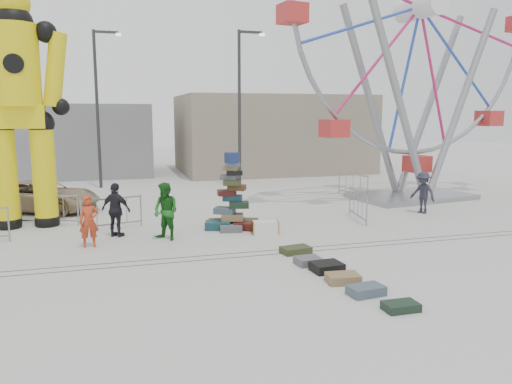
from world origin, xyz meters
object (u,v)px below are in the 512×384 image
object	(u,v)px
pedestrian_green	(166,211)
pedestrian_black	(116,210)
ferris_wheel	(419,33)
parked_suv	(42,196)
suitcase_tower	(232,207)
barricade_wheel_back	(353,185)
lamp_post_left	(99,101)
lamp_post_right	(241,101)
barricade_dummy_b	(49,210)
barricade_dummy_c	(112,213)
barricade_wheel_front	(358,205)
pedestrian_grey	(423,193)
crash_test_dummy	(19,99)
steamer_trunk	(265,227)
pedestrian_red	(89,221)

from	to	relation	value
pedestrian_green	pedestrian_black	bearing A→B (deg)	-160.75
ferris_wheel	parked_suv	bearing A→B (deg)	166.41
suitcase_tower	barricade_wheel_back	xyz separation A→B (m)	(6.95, 4.72, -0.17)
lamp_post_left	barricade_wheel_back	xyz separation A→B (m)	(11.28, -6.23, -3.93)
lamp_post_right	lamp_post_left	distance (m)	7.28
lamp_post_right	pedestrian_black	xyz separation A→B (m)	(-6.45, -9.09, -3.62)
ferris_wheel	pedestrian_black	bearing A→B (deg)	-172.89
parked_suv	lamp_post_right	bearing A→B (deg)	-41.75
barricade_dummy_b	barricade_dummy_c	distance (m)	2.40
barricade_wheel_front	pedestrian_grey	xyz separation A→B (m)	(3.02, 0.45, 0.26)
suitcase_tower	lamp_post_right	bearing A→B (deg)	92.14
lamp_post_left	barricade_dummy_b	world-z (taller)	lamp_post_left
ferris_wheel	pedestrian_grey	distance (m)	7.39
lamp_post_left	parked_suv	world-z (taller)	lamp_post_left
barricade_dummy_c	barricade_dummy_b	bearing A→B (deg)	135.00
pedestrian_green	pedestrian_grey	bearing A→B (deg)	56.57
barricade_dummy_b	pedestrian_green	size ratio (longest dim) A/B	1.12
crash_test_dummy	barricade_wheel_front	xyz separation A→B (m)	(11.39, -2.16, -3.77)
lamp_post_right	suitcase_tower	xyz separation A→B (m)	(-2.67, -8.95, -3.76)
barricade_dummy_c	pedestrian_grey	size ratio (longest dim) A/B	1.23
steamer_trunk	pedestrian_grey	xyz separation A→B (m)	(6.87, 1.45, 0.61)
parked_suv	barricade_dummy_c	bearing A→B (deg)	-121.85
barricade_dummy_b	lamp_post_left	bearing A→B (deg)	97.14
barricade_dummy_b	pedestrian_green	distance (m)	4.82
barricade_dummy_b	pedestrian_grey	world-z (taller)	pedestrian_grey
barricade_wheel_back	parked_suv	size ratio (longest dim) A/B	0.45
pedestrian_green	pedestrian_red	bearing A→B (deg)	-125.51
crash_test_dummy	barricade_wheel_front	world-z (taller)	crash_test_dummy
ferris_wheel	steamer_trunk	size ratio (longest dim) A/B	17.56
barricade_dummy_c	parked_suv	bearing A→B (deg)	108.28
pedestrian_red	lamp_post_right	bearing A→B (deg)	48.94
steamer_trunk	pedestrian_green	world-z (taller)	pedestrian_green
pedestrian_green	parked_suv	distance (m)	7.26
steamer_trunk	lamp_post_right	bearing A→B (deg)	89.48
barricade_wheel_back	pedestrian_black	distance (m)	11.78
suitcase_tower	steamer_trunk	world-z (taller)	suitcase_tower
crash_test_dummy	ferris_wheel	distance (m)	16.32
steamer_trunk	pedestrian_red	distance (m)	5.45
barricade_wheel_back	pedestrian_green	distance (m)	10.88
pedestrian_black	pedestrian_grey	xyz separation A→B (m)	(11.51, 0.54, -0.05)
suitcase_tower	parked_suv	xyz separation A→B (m)	(-6.55, 4.92, -0.10)
suitcase_tower	barricade_dummy_b	bearing A→B (deg)	179.23
crash_test_dummy	pedestrian_black	size ratio (longest dim) A/B	4.77
suitcase_tower	steamer_trunk	xyz separation A→B (m)	(0.86, -1.05, -0.52)
lamp_post_right	barricade_dummy_b	world-z (taller)	lamp_post_right
lamp_post_left	steamer_trunk	size ratio (longest dim) A/B	9.43
steamer_trunk	barricade_dummy_c	size ratio (longest dim) A/B	0.42
ferris_wheel	pedestrian_red	distance (m)	16.04
lamp_post_left	barricade_dummy_b	distance (m)	9.81
crash_test_dummy	suitcase_tower	bearing A→B (deg)	-19.08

